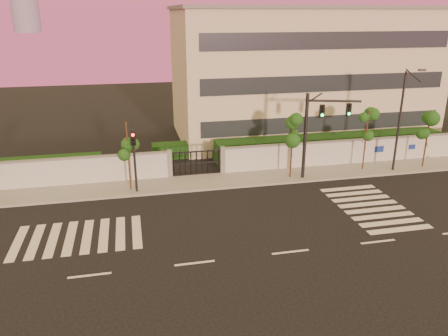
% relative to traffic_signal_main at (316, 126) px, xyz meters
% --- Properties ---
extents(ground, '(120.00, 120.00, 0.00)m').
position_rel_traffic_signal_main_xyz_m(ground, '(-5.39, -9.72, -4.04)').
color(ground, black).
rests_on(ground, ground).
extents(sidewalk, '(60.00, 3.00, 0.15)m').
position_rel_traffic_signal_main_xyz_m(sidewalk, '(-5.39, 0.78, -3.96)').
color(sidewalk, gray).
rests_on(sidewalk, ground).
extents(perimeter_wall, '(60.00, 0.36, 2.20)m').
position_rel_traffic_signal_main_xyz_m(perimeter_wall, '(-5.28, 2.28, -2.97)').
color(perimeter_wall, '#B5B7BC').
rests_on(perimeter_wall, ground).
extents(hedge_row, '(41.00, 4.25, 1.80)m').
position_rel_traffic_signal_main_xyz_m(hedge_row, '(-4.22, 5.02, -3.22)').
color(hedge_row, '#0F3314').
rests_on(hedge_row, ground).
extents(institutional_building, '(24.40, 12.40, 12.25)m').
position_rel_traffic_signal_main_xyz_m(institutional_building, '(3.61, 12.27, 2.12)').
color(institutional_building, beige).
rests_on(institutional_building, ground).
extents(road_markings, '(57.00, 7.62, 0.02)m').
position_rel_traffic_signal_main_xyz_m(road_markings, '(-6.97, -5.96, -4.03)').
color(road_markings, silver).
rests_on(road_markings, ground).
extents(street_tree_c, '(1.37, 1.09, 4.94)m').
position_rel_traffic_signal_main_xyz_m(street_tree_c, '(-13.27, 0.30, -0.41)').
color(street_tree_c, '#382314').
rests_on(street_tree_c, ground).
extents(street_tree_d, '(1.48, 1.18, 4.88)m').
position_rel_traffic_signal_main_xyz_m(street_tree_d, '(-1.66, 0.29, -0.45)').
color(street_tree_d, '#382314').
rests_on(street_tree_d, ground).
extents(street_tree_e, '(1.36, 1.09, 4.82)m').
position_rel_traffic_signal_main_xyz_m(street_tree_e, '(4.47, 0.72, -0.50)').
color(street_tree_e, '#382314').
rests_on(street_tree_e, ground).
extents(street_tree_f, '(1.54, 1.23, 4.37)m').
position_rel_traffic_signal_main_xyz_m(street_tree_f, '(9.45, 0.28, -0.82)').
color(street_tree_f, '#382314').
rests_on(street_tree_f, ground).
extents(traffic_signal_main, '(3.98, 1.31, 6.39)m').
position_rel_traffic_signal_main_xyz_m(traffic_signal_main, '(0.00, 0.00, 0.00)').
color(traffic_signal_main, black).
rests_on(traffic_signal_main, ground).
extents(traffic_signal_secondary, '(0.35, 0.34, 4.48)m').
position_rel_traffic_signal_main_xyz_m(traffic_signal_secondary, '(-12.90, -0.11, -1.19)').
color(traffic_signal_secondary, black).
rests_on(traffic_signal_secondary, ground).
extents(streetlight_east, '(0.48, 1.94, 8.05)m').
position_rel_traffic_signal_main_xyz_m(streetlight_east, '(6.67, -0.12, 0.31)').
color(streetlight_east, black).
rests_on(streetlight_east, ground).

